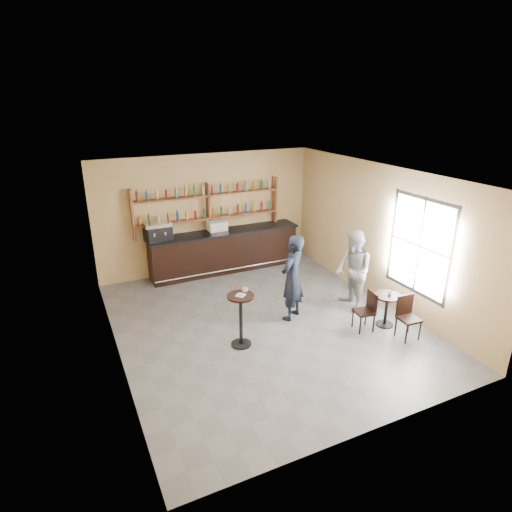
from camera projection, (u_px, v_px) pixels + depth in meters
name	position (u px, v px, depth m)	size (l,w,h in m)	color
floor	(263.00, 323.00, 9.24)	(7.00, 7.00, 0.00)	slate
ceiling	(264.00, 175.00, 8.10)	(7.00, 7.00, 0.00)	white
wall_back	(207.00, 213.00, 11.63)	(7.00, 7.00, 0.00)	tan
wall_front	(380.00, 337.00, 5.71)	(7.00, 7.00, 0.00)	tan
wall_left	(110.00, 280.00, 7.47)	(7.00, 7.00, 0.00)	tan
wall_right	(380.00, 235.00, 9.87)	(7.00, 7.00, 0.00)	tan
window_pane	(420.00, 246.00, 8.82)	(2.00, 2.00, 0.00)	white
window_frame	(419.00, 246.00, 8.81)	(0.04, 1.70, 2.10)	black
shelf_unit	(208.00, 207.00, 11.44)	(4.00, 0.26, 1.40)	brown
liquor_bottles	(208.00, 201.00, 11.38)	(3.68, 0.10, 1.00)	#8C5919
bar_counter	(225.00, 251.00, 11.84)	(4.22, 0.82, 1.14)	black
espresso_machine	(158.00, 231.00, 10.84)	(0.65, 0.41, 0.46)	black
pastry_case	(217.00, 227.00, 11.50)	(0.50, 0.40, 0.30)	silver
pedestal_table	(241.00, 320.00, 8.27)	(0.53, 0.53, 1.08)	black
napkin	(241.00, 295.00, 8.07)	(0.17, 0.17, 0.00)	white
donut	(241.00, 294.00, 8.06)	(0.11, 0.11, 0.04)	#BA7644
cup_pedestal	(245.00, 290.00, 8.20)	(0.12, 0.12, 0.09)	white
man_main	(292.00, 278.00, 9.15)	(0.70, 0.46, 1.91)	black
cafe_table	(386.00, 310.00, 9.05)	(0.56, 0.56, 0.71)	black
cup_cafe	(390.00, 293.00, 8.93)	(0.09, 0.09, 0.09)	white
chair_west	(364.00, 311.00, 8.85)	(0.37, 0.37, 0.85)	black
chair_south	(409.00, 318.00, 8.53)	(0.39, 0.39, 0.89)	black
patron_second	(353.00, 271.00, 9.56)	(0.91, 0.71, 1.87)	#949599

